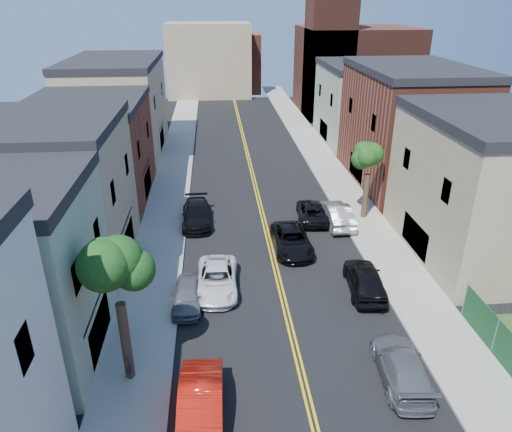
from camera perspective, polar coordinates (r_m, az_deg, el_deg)
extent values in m
cube|color=gray|center=(46.26, -10.16, 4.33)|extent=(3.20, 100.00, 0.15)
cube|color=gray|center=(47.50, 9.24, 4.95)|extent=(3.20, 100.00, 0.15)
cube|color=gray|center=(46.14, -7.99, 4.42)|extent=(0.30, 100.00, 0.15)
cube|color=gray|center=(47.10, 7.17, 4.91)|extent=(0.30, 100.00, 0.15)
cube|color=#998466|center=(32.19, -23.55, 1.76)|extent=(9.00, 10.00, 9.00)
cube|color=brown|center=(42.31, -19.26, 6.99)|extent=(9.00, 12.00, 8.00)
cube|color=#998466|center=(55.38, -16.22, 12.19)|extent=(9.00, 16.00, 9.50)
cube|color=#998466|center=(34.43, 26.08, 2.73)|extent=(9.00, 12.00, 9.00)
cube|color=brown|center=(46.18, 17.73, 9.92)|extent=(9.00, 14.00, 10.00)
cube|color=gray|center=(59.16, 12.61, 12.83)|extent=(9.00, 12.00, 8.50)
cube|color=#4C2319|center=(74.97, 11.75, 16.72)|extent=(16.00, 14.00, 12.00)
cube|color=#4C2319|center=(69.32, 8.86, 20.46)|extent=(6.00, 6.00, 22.00)
cube|color=#998466|center=(85.81, -5.66, 18.07)|extent=(14.00, 8.00, 12.00)
cube|color=brown|center=(89.98, -2.96, 17.82)|extent=(10.00, 8.00, 10.00)
cylinder|color=#392D1C|center=(22.52, -15.36, -14.23)|extent=(0.44, 0.44, 3.96)
sphere|color=#123C10|center=(20.15, -16.73, -4.60)|extent=(5.20, 5.20, 5.20)
sphere|color=#123C10|center=(19.23, -15.79, -2.43)|extent=(3.90, 3.90, 3.90)
sphere|color=#123C10|center=(20.96, -17.71, -5.17)|extent=(3.64, 3.64, 3.64)
cylinder|color=#392D1C|center=(37.90, 12.98, 2.37)|extent=(0.44, 0.44, 3.52)
sphere|color=#123C10|center=(36.67, 13.54, 7.78)|extent=(4.40, 4.40, 4.40)
sphere|color=#123C10|center=(36.28, 14.50, 8.94)|extent=(3.30, 3.30, 3.30)
sphere|color=#123C10|center=(37.06, 12.61, 7.33)|extent=(3.08, 3.08, 3.08)
imported|color=red|center=(20.85, -6.64, -21.99)|extent=(1.92, 5.20, 1.70)
imported|color=white|center=(28.57, -4.71, -7.57)|extent=(2.60, 5.28, 1.44)
imported|color=#5A5C62|center=(27.43, -8.25, -9.41)|extent=(1.68, 4.00, 1.35)
imported|color=black|center=(36.78, -7.15, 0.20)|extent=(2.27, 5.36, 1.54)
imported|color=#5C5F64|center=(23.56, 17.08, -16.92)|extent=(2.46, 5.14, 1.45)
imported|color=black|center=(29.00, 12.94, -7.39)|extent=(2.42, 5.06, 1.67)
imported|color=#A0A1A7|center=(36.89, 9.66, 0.22)|extent=(1.84, 5.11, 1.67)
imported|color=black|center=(37.47, 6.76, 0.57)|extent=(2.91, 5.26, 1.39)
imported|color=black|center=(32.85, 4.30, -2.90)|extent=(2.52, 5.34, 1.47)
imported|color=#24232A|center=(23.23, -15.00, -16.64)|extent=(0.50, 0.64, 1.55)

